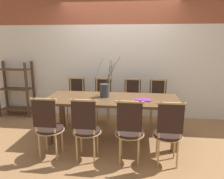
# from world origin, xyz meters

# --- Properties ---
(ground_plane) EXTENTS (16.00, 16.00, 0.00)m
(ground_plane) POSITION_xyz_m (0.00, 0.00, 0.00)
(ground_plane) COLOR #9E7047
(wall_rear) EXTENTS (12.00, 0.06, 3.20)m
(wall_rear) POSITION_xyz_m (0.00, 1.25, 1.60)
(wall_rear) COLOR white
(wall_rear) RESTS_ON ground_plane
(dining_table) EXTENTS (2.25, 0.88, 0.75)m
(dining_table) POSITION_xyz_m (0.00, 0.00, 0.64)
(dining_table) COLOR brown
(dining_table) RESTS_ON ground_plane
(chair_near_leftend) EXTENTS (0.42, 0.42, 0.94)m
(chair_near_leftend) POSITION_xyz_m (-0.84, -0.73, 0.50)
(chair_near_leftend) COLOR black
(chair_near_leftend) RESTS_ON ground_plane
(chair_near_left) EXTENTS (0.42, 0.42, 0.94)m
(chair_near_left) POSITION_xyz_m (-0.29, -0.73, 0.50)
(chair_near_left) COLOR black
(chair_near_left) RESTS_ON ground_plane
(chair_near_center) EXTENTS (0.42, 0.42, 0.94)m
(chair_near_center) POSITION_xyz_m (0.33, -0.73, 0.50)
(chair_near_center) COLOR black
(chair_near_center) RESTS_ON ground_plane
(chair_near_right) EXTENTS (0.42, 0.42, 0.94)m
(chair_near_right) POSITION_xyz_m (0.86, -0.73, 0.50)
(chair_near_right) COLOR black
(chair_near_right) RESTS_ON ground_plane
(chair_far_leftend) EXTENTS (0.42, 0.42, 0.94)m
(chair_far_leftend) POSITION_xyz_m (-0.86, 0.73, 0.50)
(chair_far_leftend) COLOR black
(chair_far_leftend) RESTS_ON ground_plane
(chair_far_left) EXTENTS (0.42, 0.42, 0.94)m
(chair_far_left) POSITION_xyz_m (-0.29, 0.73, 0.50)
(chair_far_left) COLOR black
(chair_far_left) RESTS_ON ground_plane
(chair_far_center) EXTENTS (0.42, 0.42, 0.94)m
(chair_far_center) POSITION_xyz_m (0.33, 0.73, 0.50)
(chair_far_center) COLOR black
(chair_far_center) RESTS_ON ground_plane
(chair_far_right) EXTENTS (0.42, 0.42, 0.94)m
(chair_far_right) POSITION_xyz_m (0.84, 0.73, 0.50)
(chair_far_right) COLOR black
(chair_far_right) RESTS_ON ground_plane
(vase_centerpiece) EXTENTS (0.46, 0.38, 0.70)m
(vase_centerpiece) POSITION_xyz_m (-0.14, 0.06, 0.87)
(vase_centerpiece) COLOR #33383D
(vase_centerpiece) RESTS_ON dining_table
(book_stack) EXTENTS (0.27, 0.20, 0.01)m
(book_stack) POSITION_xyz_m (0.53, -0.07, 0.75)
(book_stack) COLOR #842D8C
(book_stack) RESTS_ON dining_table
(shelving_rack) EXTENTS (0.75, 0.36, 1.24)m
(shelving_rack) POSITION_xyz_m (-2.34, 1.01, 0.62)
(shelving_rack) COLOR #513823
(shelving_rack) RESTS_ON ground_plane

